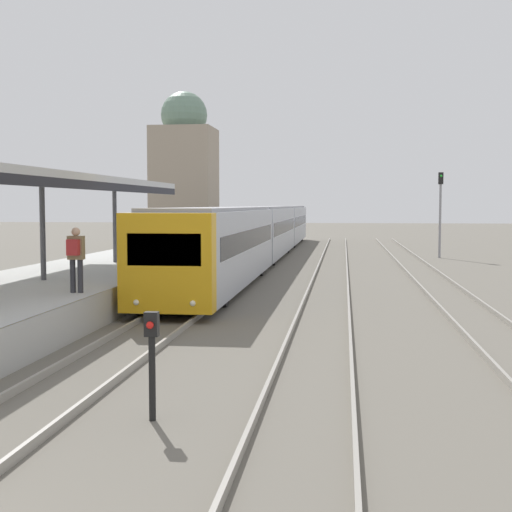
% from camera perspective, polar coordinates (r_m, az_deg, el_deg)
% --- Properties ---
extents(platform_canopy, '(4.00, 16.81, 3.09)m').
position_cam_1_polar(platform_canopy, '(22.05, -16.67, 5.83)').
color(platform_canopy, beige).
rests_on(platform_canopy, station_platform).
extents(person_on_platform, '(0.40, 0.40, 1.66)m').
position_cam_1_polar(person_on_platform, '(18.61, -14.23, 0.14)').
color(person_on_platform, '#2D2D33').
rests_on(person_on_platform, station_platform).
extents(train_near, '(2.58, 46.61, 3.07)m').
position_cam_1_polar(train_near, '(41.90, 0.58, 2.12)').
color(train_near, gold).
rests_on(train_near, ground_plane).
extents(signal_post_near, '(0.20, 0.21, 1.61)m').
position_cam_1_polar(signal_post_near, '(10.58, -8.33, -7.67)').
color(signal_post_near, black).
rests_on(signal_post_near, ground_plane).
extents(signal_mast_far, '(0.28, 0.29, 5.08)m').
position_cam_1_polar(signal_mast_far, '(43.76, 14.53, 4.02)').
color(signal_mast_far, gray).
rests_on(signal_mast_far, ground_plane).
extents(distant_domed_building, '(4.67, 4.67, 11.93)m').
position_cam_1_polar(distant_domed_building, '(56.22, -5.74, 6.60)').
color(distant_domed_building, gray).
rests_on(distant_domed_building, ground_plane).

